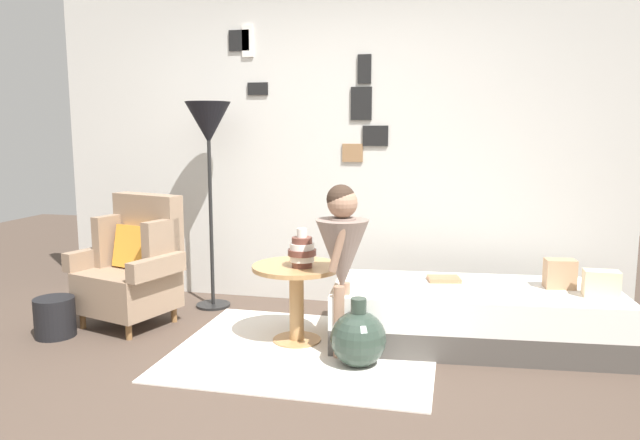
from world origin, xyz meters
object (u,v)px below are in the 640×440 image
Objects in this scene: book_on_daybed at (444,279)px; demijohn_near at (358,338)px; floor_lamp at (209,132)px; magazine_basket at (55,317)px; vase_striped at (302,251)px; person_child at (342,248)px; daybed at (473,315)px; armchair at (134,266)px; side_table at (297,286)px.

demijohn_near is (-0.50, -0.68, -0.24)m from book_on_daybed.
magazine_basket is at bearing -130.70° from floor_lamp.
vase_striped is 0.33m from person_child.
demijohn_near reaches higher than daybed.
armchair is at bearing 45.64° from magazine_basket.
floor_lamp is at bearing 168.70° from daybed.
vase_striped is (1.36, -0.17, 0.21)m from armchair.
armchair is 1.38m from vase_striped.
vase_striped is (-1.13, -0.28, 0.45)m from daybed.
person_child is 5.08× the size of book_on_daybed.
floor_lamp is at bearing 143.68° from vase_striped.
magazine_basket is at bearing -170.67° from side_table.
daybed is at bearing 26.59° from person_child.
side_table reaches higher than book_on_daybed.
person_child is at bearing -24.25° from vase_striped.
daybed is 4.52× the size of demijohn_near.
vase_striped is 1.04m from book_on_daybed.
floor_lamp is 1.79m from magazine_basket.
magazine_basket is (-2.68, -0.64, -0.28)m from book_on_daybed.
book_on_daybed is (1.88, -0.30, -1.02)m from floor_lamp.
demijohn_near is (0.48, -0.32, -0.22)m from side_table.
demijohn_near is at bearing -1.14° from magazine_basket.
floor_lamp reaches higher than person_child.
armchair is 2.29m from book_on_daybed.
demijohn_near reaches higher than book_on_daybed.
armchair is 0.87× the size of person_child.
side_table reaches higher than daybed.
person_child reaches higher than demijohn_near.
person_child is (0.35, -0.18, 0.32)m from side_table.
person_child reaches higher than vase_striped.
book_on_daybed is 0.87m from demijohn_near.
person_child is (-0.84, -0.42, 0.51)m from daybed.
vase_striped is (0.05, -0.05, 0.26)m from side_table.
daybed is at bearing -11.30° from floor_lamp.
person_child is (0.30, -0.13, 0.06)m from vase_striped.
vase_striped is at bearing -43.70° from side_table.
vase_striped reaches higher than daybed.
vase_striped is 1.20× the size of book_on_daybed.
side_table is at bearing 146.04° from demijohn_near.
demijohn_near is at bearing -33.96° from side_table.
book_on_daybed is at bearing 23.50° from vase_striped.
armchair is 3.69× the size of vase_striped.
armchair is 2.50m from daybed.
daybed is at bearing 38.56° from demijohn_near.
demijohn_near reaches higher than magazine_basket.
vase_striped is 0.70m from demijohn_near.
demijohn_near is at bearing -14.17° from armchair.
vase_striped is 0.24× the size of person_child.
vase_striped is at bearing 7.56° from magazine_basket.
daybed is 3.23× the size of side_table.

